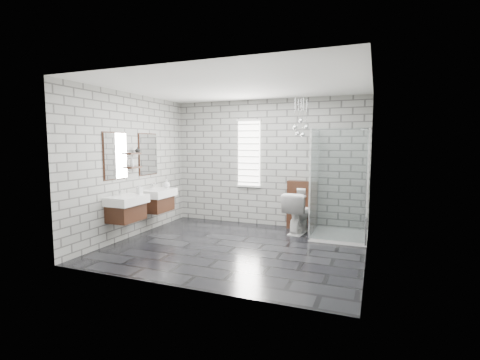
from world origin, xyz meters
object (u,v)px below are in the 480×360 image
Objects in this scene: vanity_left at (125,201)px; cistern_panel at (302,205)px; vanity_right at (157,194)px; shower_enclosure at (334,212)px; toilet at (299,212)px.

cistern_panel is at bearing 38.76° from vanity_left.
vanity_left is 1.57× the size of cistern_panel.
shower_enclosure is (3.41, 0.71, -0.25)m from vanity_right.
toilet is (-0.70, 0.18, -0.10)m from shower_enclosure.
vanity_left reaches higher than toilet.
vanity_right is 0.77× the size of shower_enclosure.
vanity_left and vanity_right have the same top height.
cistern_panel is at bearing -82.68° from toilet.
vanity_right is at bearing -155.61° from cistern_panel.
vanity_left is 0.95m from vanity_right.
toilet is at bearing 18.27° from vanity_right.
vanity_left is at bearing -154.08° from shower_enclosure.
vanity_left is 0.77× the size of shower_enclosure.
vanity_left is 1.00× the size of vanity_right.
vanity_right reaches higher than toilet.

